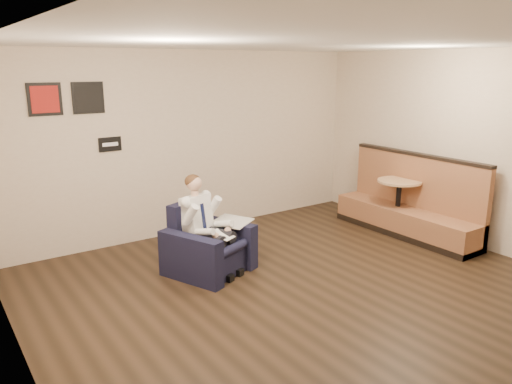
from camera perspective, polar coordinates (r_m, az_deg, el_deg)
ground at (r=5.85m, az=7.25°, el=-11.93°), size 6.00×6.00×0.00m
wall_back at (r=7.82m, az=-7.26°, el=5.56°), size 6.00×0.02×2.80m
wall_left at (r=4.08m, az=-25.39°, el=-3.87°), size 0.02×6.00×2.80m
wall_right at (r=7.70m, az=24.55°, el=4.24°), size 0.02×6.00×2.80m
ceiling at (r=5.26m, az=8.25°, el=16.62°), size 6.00×6.00×0.02m
seating_sign at (r=7.29m, az=-16.35°, el=5.26°), size 0.32×0.02×0.20m
art_print_left at (r=7.02m, az=-23.00°, el=9.73°), size 0.42×0.03×0.42m
art_print_right at (r=7.15m, az=-18.64°, el=10.17°), size 0.42×0.03×0.42m
armchair at (r=6.36m, az=-5.40°, el=-5.40°), size 1.17×1.17×0.87m
seated_man at (r=6.24m, az=-4.62°, el=-4.21°), size 0.85×1.00×1.19m
lap_papers at (r=6.21m, az=-3.92°, el=-4.91°), size 0.30×0.34×0.01m
newspaper at (r=6.53m, az=-2.78°, el=-3.37°), size 0.54×0.59×0.01m
side_table at (r=6.73m, az=-4.71°, el=-6.07°), size 0.59×0.59×0.48m
green_folder at (r=6.61m, az=-4.90°, el=-4.18°), size 0.52×0.40×0.01m
coffee_mug at (r=6.83m, az=-3.89°, el=-3.17°), size 0.09×0.09×0.10m
smartphone at (r=6.81m, az=-5.07°, el=-3.64°), size 0.16×0.10×0.01m
banquette at (r=8.03m, az=16.89°, el=-0.42°), size 0.58×2.42×1.24m
cafe_table at (r=8.17m, az=15.90°, el=-1.56°), size 0.89×0.89×0.84m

